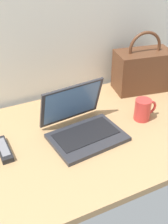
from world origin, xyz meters
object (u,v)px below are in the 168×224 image
at_px(laptop, 82,125).
at_px(handbag, 142,70).
at_px(coffee_mug, 143,109).
at_px(remote_control_far, 4,149).

height_order(laptop, handbag, handbag).
bearing_deg(coffee_mug, handbag, 56.01).
relative_size(coffee_mug, handbag, 0.36).
height_order(coffee_mug, remote_control_far, coffee_mug).
xyz_separation_m(coffee_mug, remote_control_far, (-0.65, 0.06, -0.04)).
height_order(laptop, remote_control_far, laptop).
relative_size(coffee_mug, remote_control_far, 0.73).
xyz_separation_m(laptop, handbag, (0.48, 0.23, 0.07)).
bearing_deg(remote_control_far, laptop, -5.40).
relative_size(laptop, coffee_mug, 2.81).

